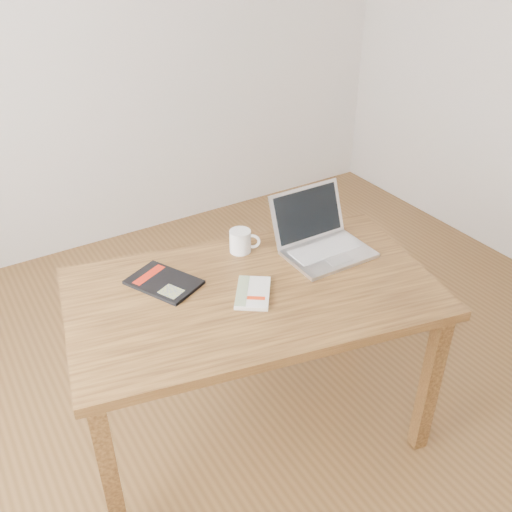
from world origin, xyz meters
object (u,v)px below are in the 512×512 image
black_guidebook (164,282)px  laptop (321,239)px  coffee_mug (241,241)px  desk (253,308)px  white_guidebook (253,293)px

black_guidebook → laptop: laptop is taller
black_guidebook → coffee_mug: bearing=-17.9°
black_guidebook → desk: bearing=-63.1°
black_guidebook → laptop: bearing=-35.3°
white_guidebook → laptop: bearing=52.8°
desk → coffee_mug: size_ratio=12.84×
laptop → coffee_mug: size_ratio=2.94×
desk → black_guidebook: bearing=154.5°
black_guidebook → coffee_mug: coffee_mug is taller
coffee_mug → desk: bearing=-77.1°
desk → laptop: laptop is taller
desk → black_guidebook: 0.36m
white_guidebook → laptop: 0.43m
desk → coffee_mug: 0.31m
white_guidebook → coffee_mug: (0.12, 0.29, 0.04)m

